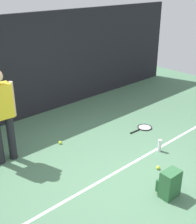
{
  "coord_description": "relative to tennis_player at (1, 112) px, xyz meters",
  "views": [
    {
      "loc": [
        -3.09,
        -2.98,
        3.04
      ],
      "look_at": [
        0.0,
        0.4,
        1.0
      ],
      "focal_mm": 48.53,
      "sensor_mm": 36.0,
      "label": 1
    }
  ],
  "objects": [
    {
      "name": "back_fence",
      "position": [
        1.15,
        1.42,
        0.22
      ],
      "size": [
        10.0,
        0.1,
        2.37
      ],
      "primitive_type": "cube",
      "color": "black",
      "rests_on": "ground"
    },
    {
      "name": "tennis_ball_mid_court",
      "position": [
        1.79,
        -2.02,
        -0.93
      ],
      "size": [
        0.07,
        0.07,
        0.07
      ],
      "primitive_type": "sphere",
      "color": "#CCE033",
      "rests_on": "ground"
    },
    {
      "name": "court_line",
      "position": [
        1.15,
        -1.6,
        -0.96
      ],
      "size": [
        9.0,
        0.05,
        0.0
      ],
      "primitive_type": "cube",
      "color": "white",
      "rests_on": "ground"
    },
    {
      "name": "tennis_racket",
      "position": [
        2.82,
        -0.85,
        -0.95
      ],
      "size": [
        0.62,
        0.34,
        0.03
      ],
      "rotation": [
        0.0,
        0.0,
        6.23
      ],
      "color": "black",
      "rests_on": "ground"
    },
    {
      "name": "water_bottle",
      "position": [
        2.29,
        -1.67,
        -0.85
      ],
      "size": [
        0.07,
        0.07,
        0.24
      ],
      "primitive_type": "cylinder",
      "color": "white",
      "rests_on": "ground"
    },
    {
      "name": "tennis_player",
      "position": [
        0.0,
        0.0,
        0.0
      ],
      "size": [
        0.53,
        0.25,
        1.7
      ],
      "rotation": [
        0.0,
        0.0,
        3.07
      ],
      "color": "black",
      "rests_on": "ground"
    },
    {
      "name": "tennis_ball_by_fence",
      "position": [
        1.05,
        -0.17,
        -0.93
      ],
      "size": [
        0.07,
        0.07,
        0.07
      ],
      "primitive_type": "sphere",
      "color": "#CCE033",
      "rests_on": "ground"
    },
    {
      "name": "ground_plane",
      "position": [
        1.15,
        -1.58,
        -0.97
      ],
      "size": [
        12.0,
        12.0,
        0.0
      ],
      "primitive_type": "plane",
      "color": "#4C7556"
    },
    {
      "name": "backpack",
      "position": [
        1.34,
        -2.55,
        -0.76
      ],
      "size": [
        0.31,
        0.29,
        0.44
      ],
      "rotation": [
        0.0,
        0.0,
        3.1
      ],
      "color": "#2D6038",
      "rests_on": "ground"
    }
  ]
}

